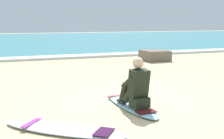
{
  "coord_description": "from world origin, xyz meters",
  "views": [
    {
      "loc": [
        -2.57,
        -5.54,
        1.67
      ],
      "look_at": [
        -0.08,
        0.92,
        0.55
      ],
      "focal_mm": 47.43,
      "sensor_mm": 36.0,
      "label": 1
    }
  ],
  "objects_px": {
    "surfer_seated": "(136,88)",
    "surfboard_spare_near": "(64,129)",
    "surfboard_main": "(130,104)",
    "shoreline_rock": "(155,55)"
  },
  "relations": [
    {
      "from": "surfer_seated",
      "to": "shoreline_rock",
      "type": "xyz_separation_m",
      "value": [
        3.91,
        6.27,
        -0.21
      ]
    },
    {
      "from": "surfboard_spare_near",
      "to": "shoreline_rock",
      "type": "height_order",
      "value": "shoreline_rock"
    },
    {
      "from": "surfboard_spare_near",
      "to": "shoreline_rock",
      "type": "bearing_deg",
      "value": 51.69
    },
    {
      "from": "shoreline_rock",
      "to": "surfer_seated",
      "type": "bearing_deg",
      "value": -121.97
    },
    {
      "from": "surfboard_main",
      "to": "shoreline_rock",
      "type": "height_order",
      "value": "shoreline_rock"
    },
    {
      "from": "surfer_seated",
      "to": "surfboard_spare_near",
      "type": "xyz_separation_m",
      "value": [
        -1.53,
        -0.62,
        -0.4
      ]
    },
    {
      "from": "surfboard_main",
      "to": "surfboard_spare_near",
      "type": "distance_m",
      "value": 1.79
    },
    {
      "from": "surfboard_spare_near",
      "to": "surfboard_main",
      "type": "bearing_deg",
      "value": 30.94
    },
    {
      "from": "surfer_seated",
      "to": "surfboard_spare_near",
      "type": "distance_m",
      "value": 1.7
    },
    {
      "from": "surfer_seated",
      "to": "surfboard_spare_near",
      "type": "bearing_deg",
      "value": -157.96
    }
  ]
}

